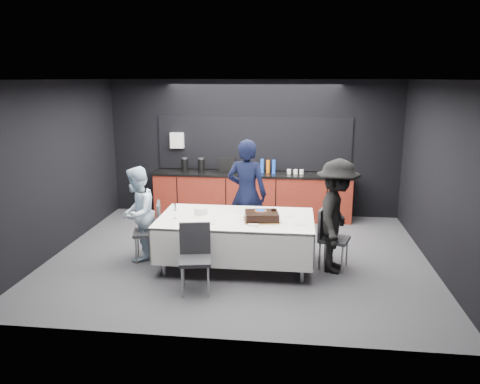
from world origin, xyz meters
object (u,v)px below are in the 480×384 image
Objects in this scene: cake_assembly at (262,216)px; person_left at (137,214)px; chair_right at (329,233)px; champagne_flute at (175,208)px; person_center at (247,194)px; person_right at (337,216)px; chair_near at (195,252)px; chair_left at (152,227)px; plate_stack at (201,211)px; party_table at (236,226)px.

cake_assembly is 0.39× the size of person_left.
chair_right is at bearing 90.01° from person_left.
person_center reaches higher than champagne_flute.
chair_right is 2.99m from person_left.
chair_right is 0.35m from person_right.
person_left is at bearing 34.20° from person_center.
champagne_flute reaches higher than chair_near.
person_right is (2.84, -0.11, 0.31)m from chair_left.
champagne_flute is (-1.30, -0.06, 0.09)m from cake_assembly.
plate_stack is (-0.96, 0.22, -0.01)m from cake_assembly.
person_left is at bearing 173.47° from cake_assembly.
cake_assembly is at bearing 2.53° from champagne_flute.
party_table is 10.36× the size of champagne_flute.
chair_left is (-0.79, -0.01, -0.30)m from plate_stack.
plate_stack is at bearing 89.38° from person_left.
champagne_flute is at bearing -31.38° from chair_left.
champagne_flute reaches higher than plate_stack.
person_center is (0.63, 0.77, 0.10)m from plate_stack.
party_table is 0.93m from person_center.
plate_stack is 0.11× the size of person_center.
person_center is at bearing 150.64° from chair_right.
party_table is 2.51× the size of chair_left.
person_center is at bearing 69.00° from person_right.
party_table is 0.46m from cake_assembly.
cake_assembly is 1.19m from chair_near.
plate_stack is 1.02m from person_left.
champagne_flute is (-0.90, -0.17, 0.30)m from party_table.
chair_near is (0.12, -1.00, -0.30)m from plate_stack.
chair_right is 0.62× the size of person_left.
chair_left is (-0.45, 0.27, -0.40)m from champagne_flute.
chair_near is (-1.85, -1.02, 0.00)m from chair_right.
champagne_flute reaches higher than chair_left.
person_left reaches higher than chair_left.
champagne_flute is 0.24× the size of chair_right.
person_left is (-0.68, 0.28, -0.19)m from champagne_flute.
person_center is at bearing 28.71° from chair_left.
chair_left is 0.50× the size of person_center.
chair_left is 0.62× the size of person_left.
cake_assembly reaches higher than chair_left.
chair_near is at bearing 83.00° from person_center.
champagne_flute is 2.36m from chair_right.
chair_near is at bearing -83.38° from plate_stack.
person_left is 0.88× the size of person_right.
chair_left is at bearing 172.96° from cake_assembly.
chair_left is at bearing 87.01° from person_left.
champagne_flute is at bearing -172.56° from chair_right.
chair_right is at bearing 0.66° from plate_stack.
chair_near is (0.90, -0.99, 0.00)m from chair_left.
chair_right is 1.58m from person_center.
person_right reaches higher than chair_near.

